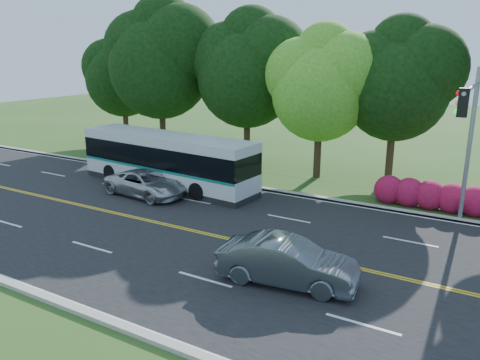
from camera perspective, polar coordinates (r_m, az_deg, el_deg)
The scene contains 12 objects.
ground at distance 19.06m, azimuth 2.94°, elevation -8.19°, with size 120.00×120.00×0.00m, color #28551C.
road at distance 19.06m, azimuth 2.94°, elevation -8.16°, with size 60.00×14.00×0.02m, color black.
curb_north at distance 25.22m, azimuth 10.39°, elevation -2.25°, with size 60.00×0.30×0.15m, color #ADA99C.
curb_south at distance 13.80m, azimuth -11.48°, elevation -18.13°, with size 60.00×0.30×0.15m, color #ADA99C.
grass_verge at distance 26.91m, azimuth 11.73°, elevation -1.25°, with size 60.00×4.00×0.10m, color #28551C.
lane_markings at distance 19.09m, azimuth 2.69°, elevation -8.07°, with size 57.60×13.82×0.00m.
tree_row at distance 30.64m, azimuth 4.96°, elevation 13.71°, with size 44.70×9.10×13.84m.
bougainvillea_hedge at distance 24.73m, azimuth 27.12°, elevation -2.55°, with size 9.50×2.25×1.50m.
traffic_signal at distance 21.24m, azimuth 26.10°, elevation 5.86°, with size 0.42×6.10×7.00m.
transit_bus at distance 27.40m, azimuth -8.94°, elevation 2.36°, with size 11.69×3.53×3.01m.
sedan at distance 16.02m, azimuth 5.81°, elevation -9.91°, with size 1.64×4.72×1.55m, color #525E64.
suv at distance 25.86m, azimuth -11.39°, elevation -0.43°, with size 2.23×4.83×1.34m, color #B7B8BB.
Camera 1 is at (7.88, -15.58, 7.65)m, focal length 35.00 mm.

